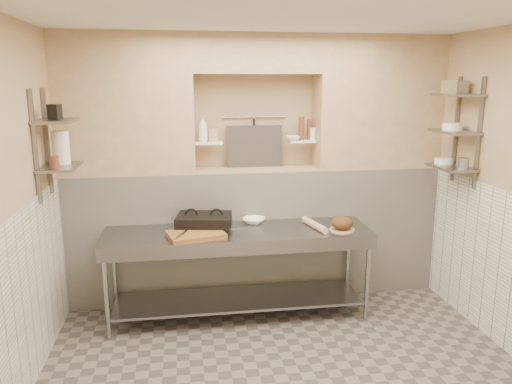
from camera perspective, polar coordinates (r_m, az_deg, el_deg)
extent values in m
cube|color=silver|center=(3.58, 4.57, 20.83)|extent=(4.00, 3.90, 0.10)
cube|color=tan|center=(5.59, -0.38, 2.99)|extent=(4.00, 0.10, 2.80)
cube|color=tan|center=(1.90, 18.31, -17.58)|extent=(4.00, 0.10, 2.80)
cube|color=white|center=(5.51, 0.01, -4.64)|extent=(4.00, 0.40, 1.40)
cube|color=tan|center=(5.34, 0.01, 2.65)|extent=(1.30, 0.40, 0.02)
cube|color=tan|center=(5.23, -14.69, 9.64)|extent=(1.35, 0.40, 1.40)
cube|color=tan|center=(5.62, 13.68, 9.87)|extent=(1.35, 0.40, 1.40)
cube|color=tan|center=(5.27, 0.01, 15.50)|extent=(1.30, 0.40, 0.40)
cube|color=white|center=(4.00, -25.84, -12.87)|extent=(0.02, 3.90, 1.40)
cube|color=white|center=(5.25, -5.42, 5.61)|extent=(0.28, 0.16, 0.02)
cube|color=white|center=(5.40, 5.29, 5.81)|extent=(0.28, 0.16, 0.02)
cylinder|color=gray|center=(5.44, -0.26, 8.56)|extent=(0.70, 0.02, 0.02)
cylinder|color=black|center=(5.44, -0.23, 6.76)|extent=(0.02, 0.02, 0.30)
cube|color=#383330|center=(5.41, -0.15, 5.23)|extent=(0.60, 0.08, 0.45)
cube|color=slate|center=(4.88, -22.72, 5.34)|extent=(0.03, 0.03, 0.95)
cube|color=slate|center=(4.49, -23.91, 4.69)|extent=(0.03, 0.03, 0.95)
cube|color=slate|center=(4.68, -21.48, 2.69)|extent=(0.30, 0.50, 0.02)
cube|color=slate|center=(4.63, -21.88, 7.56)|extent=(0.30, 0.50, 0.03)
cube|color=slate|center=(5.48, 21.88, 6.64)|extent=(0.03, 0.03, 1.05)
cube|color=slate|center=(5.14, 24.12, 6.11)|extent=(0.03, 0.03, 1.05)
cube|color=slate|center=(5.29, 21.39, 2.65)|extent=(0.30, 0.50, 0.02)
cube|color=slate|center=(5.24, 21.70, 6.42)|extent=(0.30, 0.50, 0.02)
cube|color=slate|center=(5.22, 22.02, 10.23)|extent=(0.30, 0.50, 0.03)
cube|color=gray|center=(4.90, -2.06, -4.65)|extent=(2.60, 0.70, 0.04)
cube|color=gray|center=(5.16, -2.00, -12.10)|extent=(2.45, 0.60, 0.03)
cube|color=gray|center=(4.61, -1.57, -6.57)|extent=(2.60, 0.02, 0.12)
cylinder|color=gray|center=(4.81, -16.71, -11.28)|extent=(0.04, 0.04, 0.86)
cylinder|color=gray|center=(5.34, -15.88, -8.78)|extent=(0.04, 0.04, 0.86)
cylinder|color=gray|center=(5.08, 12.62, -9.73)|extent=(0.04, 0.04, 0.86)
cylinder|color=gray|center=(5.59, 10.46, -7.54)|extent=(0.04, 0.04, 0.86)
cube|color=black|center=(4.96, -5.95, -3.69)|extent=(0.58, 0.47, 0.10)
cube|color=black|center=(4.94, -5.97, -2.89)|extent=(0.58, 0.47, 0.05)
cube|color=brown|center=(4.73, -6.90, -4.86)|extent=(0.58, 0.47, 0.05)
cube|color=gray|center=(4.80, -2.00, -4.20)|extent=(0.28, 0.05, 0.01)
cylinder|color=gray|center=(4.63, -8.57, -4.85)|extent=(0.12, 0.23, 0.02)
imported|color=white|center=(5.14, -0.24, -3.27)|extent=(0.30, 0.30, 0.06)
cylinder|color=#C4AA8A|center=(5.00, 6.71, -3.75)|extent=(0.16, 0.44, 0.07)
cylinder|color=#C4AA8A|center=(4.97, 9.78, -4.28)|extent=(0.25, 0.25, 0.01)
ellipsoid|color=#4C2D19|center=(4.95, 9.81, -3.50)|extent=(0.21, 0.21, 0.13)
imported|color=white|center=(5.23, -6.10, 7.19)|extent=(0.13, 0.13, 0.27)
cube|color=tan|center=(5.25, -4.93, 6.50)|extent=(0.09, 0.09, 0.13)
imported|color=white|center=(5.35, 4.27, 6.16)|extent=(0.18, 0.18, 0.05)
cylinder|color=brown|center=(5.42, 6.16, 7.12)|extent=(0.06, 0.06, 0.22)
cylinder|color=brown|center=(5.36, 5.19, 7.25)|extent=(0.06, 0.06, 0.25)
cylinder|color=white|center=(5.42, 6.47, 6.63)|extent=(0.07, 0.07, 0.13)
cylinder|color=white|center=(4.75, -21.40, 4.77)|extent=(0.15, 0.15, 0.29)
cylinder|color=brown|center=(4.49, -22.04, 3.15)|extent=(0.07, 0.07, 0.11)
cube|color=black|center=(4.61, -22.02, 8.49)|extent=(0.11, 0.11, 0.13)
cylinder|color=white|center=(5.41, 20.66, 3.34)|extent=(0.18, 0.18, 0.05)
cylinder|color=gray|center=(5.11, 22.54, 3.01)|extent=(0.11, 0.11, 0.11)
cylinder|color=white|center=(5.27, 21.53, 6.99)|extent=(0.19, 0.19, 0.07)
cube|color=gray|center=(5.26, 21.79, 11.08)|extent=(0.21, 0.23, 0.12)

